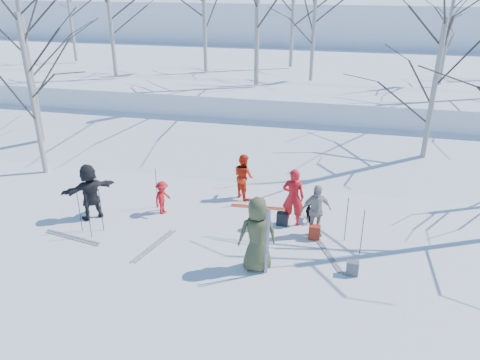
% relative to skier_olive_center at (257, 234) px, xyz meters
% --- Properties ---
extents(ground, '(120.00, 120.00, 0.00)m').
position_rel_skier_olive_center_xyz_m(ground, '(-1.01, 0.99, -0.99)').
color(ground, white).
rests_on(ground, ground).
extents(snow_ramp, '(70.00, 9.49, 4.12)m').
position_rel_skier_olive_center_xyz_m(snow_ramp, '(-1.01, 7.99, -0.84)').
color(snow_ramp, white).
rests_on(snow_ramp, ground).
extents(snow_plateau, '(70.00, 18.00, 2.20)m').
position_rel_skier_olive_center_xyz_m(snow_plateau, '(-1.01, 17.99, 0.01)').
color(snow_plateau, white).
rests_on(snow_plateau, ground).
extents(far_hill, '(90.00, 30.00, 6.00)m').
position_rel_skier_olive_center_xyz_m(far_hill, '(-1.01, 38.99, 1.01)').
color(far_hill, white).
rests_on(far_hill, ground).
extents(skier_olive_center, '(1.13, 0.93, 1.98)m').
position_rel_skier_olive_center_xyz_m(skier_olive_center, '(0.00, 0.00, 0.00)').
color(skier_olive_center, '#3E4429').
rests_on(skier_olive_center, ground).
extents(skier_red_north, '(0.66, 0.45, 1.79)m').
position_rel_skier_olive_center_xyz_m(skier_red_north, '(0.60, 2.50, -0.09)').
color(skier_red_north, red).
rests_on(skier_red_north, ground).
extents(skier_redor_behind, '(0.94, 0.94, 1.54)m').
position_rel_skier_olive_center_xyz_m(skier_redor_behind, '(-1.22, 3.98, -0.22)').
color(skier_redor_behind, red).
rests_on(skier_redor_behind, ground).
extents(skier_red_seated, '(0.56, 0.78, 1.08)m').
position_rel_skier_olive_center_xyz_m(skier_red_seated, '(-3.45, 2.30, -0.45)').
color(skier_red_seated, red).
rests_on(skier_red_seated, ground).
extents(skier_cream_east, '(1.00, 0.76, 1.57)m').
position_rel_skier_olive_center_xyz_m(skier_cream_east, '(1.31, 2.01, -0.20)').
color(skier_cream_east, beige).
rests_on(skier_cream_east, ground).
extents(skier_grey_west, '(1.52, 1.54, 1.77)m').
position_rel_skier_olive_center_xyz_m(skier_grey_west, '(-5.46, 1.54, -0.11)').
color(skier_grey_west, black).
rests_on(skier_grey_west, ground).
extents(dog, '(0.41, 0.67, 0.53)m').
position_rel_skier_olive_center_xyz_m(dog, '(1.12, 2.85, -0.73)').
color(dog, black).
rests_on(dog, ground).
extents(upright_ski_left, '(0.11, 0.17, 1.90)m').
position_rel_skier_olive_center_xyz_m(upright_ski_left, '(0.28, -0.24, -0.04)').
color(upright_ski_left, silver).
rests_on(upright_ski_left, ground).
extents(upright_ski_right, '(0.15, 0.23, 1.89)m').
position_rel_skier_olive_center_xyz_m(upright_ski_right, '(0.31, -0.26, -0.04)').
color(upright_ski_right, silver).
rests_on(upright_ski_right, ground).
extents(ski_pair_a, '(0.43, 1.92, 0.02)m').
position_rel_skier_olive_center_xyz_m(ski_pair_a, '(-0.53, 3.35, -0.98)').
color(ski_pair_a, red).
rests_on(ski_pair_a, ground).
extents(ski_pair_b, '(0.91, 1.97, 0.02)m').
position_rel_skier_olive_center_xyz_m(ski_pair_b, '(-5.44, 0.29, -0.98)').
color(ski_pair_b, silver).
rests_on(ski_pair_b, ground).
extents(ski_pair_c, '(1.65, 2.05, 0.02)m').
position_rel_skier_olive_center_xyz_m(ski_pair_c, '(1.75, 1.07, -0.98)').
color(ski_pair_c, silver).
rests_on(ski_pair_c, ground).
extents(ski_pair_d, '(1.10, 1.99, 0.02)m').
position_rel_skier_olive_center_xyz_m(ski_pair_d, '(-2.99, 0.40, -0.98)').
color(ski_pair_d, silver).
rests_on(ski_pair_d, ground).
extents(ski_pole_a, '(0.02, 0.02, 1.34)m').
position_rel_skier_olive_center_xyz_m(ski_pole_a, '(2.59, 1.24, -0.32)').
color(ski_pole_a, black).
rests_on(ski_pole_a, ground).
extents(ski_pole_b, '(0.02, 0.02, 1.34)m').
position_rel_skier_olive_center_xyz_m(ski_pole_b, '(-4.94, 0.47, -0.32)').
color(ski_pole_b, black).
rests_on(ski_pole_b, ground).
extents(ski_pole_c, '(0.02, 0.02, 1.34)m').
position_rel_skier_olive_center_xyz_m(ski_pole_c, '(-4.77, 0.89, -0.32)').
color(ski_pole_c, black).
rests_on(ski_pole_c, ground).
extents(ski_pole_d, '(0.02, 0.02, 1.34)m').
position_rel_skier_olive_center_xyz_m(ski_pole_d, '(2.17, 1.88, -0.32)').
color(ski_pole_d, black).
rests_on(ski_pole_d, ground).
extents(ski_pole_e, '(0.02, 0.02, 1.34)m').
position_rel_skier_olive_center_xyz_m(ski_pole_e, '(-3.77, 2.64, -0.32)').
color(ski_pole_e, black).
rests_on(ski_pole_e, ground).
extents(ski_pole_f, '(0.02, 0.02, 1.34)m').
position_rel_skier_olive_center_xyz_m(ski_pole_f, '(-5.37, 0.72, -0.32)').
color(ski_pole_f, black).
rests_on(ski_pole_f, ground).
extents(backpack_red, '(0.32, 0.22, 0.42)m').
position_rel_skier_olive_center_xyz_m(backpack_red, '(1.33, 1.77, -0.78)').
color(backpack_red, maroon).
rests_on(backpack_red, ground).
extents(backpack_grey, '(0.30, 0.20, 0.38)m').
position_rel_skier_olive_center_xyz_m(backpack_grey, '(2.39, 0.24, -0.80)').
color(backpack_grey, '#55575C').
rests_on(backpack_grey, ground).
extents(backpack_dark, '(0.34, 0.24, 0.40)m').
position_rel_skier_olive_center_xyz_m(backpack_dark, '(0.32, 2.39, -0.79)').
color(backpack_dark, black).
rests_on(backpack_dark, ground).
extents(birch_plateau_a, '(5.60, 5.60, 7.14)m').
position_rel_skier_olive_center_xyz_m(birch_plateau_a, '(-2.25, 11.35, 4.78)').
color(birch_plateau_a, silver).
rests_on(birch_plateau_a, snow_plateau).
extents(birch_plateau_c, '(3.96, 3.96, 4.80)m').
position_rel_skier_olive_center_xyz_m(birch_plateau_c, '(0.14, 12.86, 3.61)').
color(birch_plateau_c, silver).
rests_on(birch_plateau_c, snow_plateau).
extents(birch_plateau_d, '(4.80, 4.80, 6.00)m').
position_rel_skier_olive_center_xyz_m(birch_plateau_d, '(-1.26, 16.26, 4.21)').
color(birch_plateau_d, silver).
rests_on(birch_plateau_d, snow_plateau).
extents(birch_plateau_f, '(4.63, 4.63, 5.76)m').
position_rel_skier_olive_center_xyz_m(birch_plateau_f, '(-9.44, 11.60, 4.09)').
color(birch_plateau_f, silver).
rests_on(birch_plateau_f, snow_plateau).
extents(birch_plateau_g, '(4.61, 4.61, 5.73)m').
position_rel_skier_olive_center_xyz_m(birch_plateau_g, '(-5.48, 14.00, 4.07)').
color(birch_plateau_g, silver).
rests_on(birch_plateau_g, snow_plateau).
extents(birch_plateau_h, '(4.05, 4.05, 4.92)m').
position_rel_skier_olive_center_xyz_m(birch_plateau_h, '(-13.79, 15.24, 3.67)').
color(birch_plateau_h, silver).
rests_on(birch_plateau_h, snow_plateau).
extents(birch_plateau_i, '(3.31, 3.31, 3.86)m').
position_rel_skier_olive_center_xyz_m(birch_plateau_i, '(6.05, 13.24, 3.14)').
color(birch_plateau_i, silver).
rests_on(birch_plateau_i, snow_plateau).
extents(birch_edge_a, '(4.64, 4.64, 5.77)m').
position_rel_skier_olive_center_xyz_m(birch_edge_a, '(-9.05, 4.42, 1.89)').
color(birch_edge_a, silver).
rests_on(birch_edge_a, ground).
extents(birch_edge_d, '(5.24, 5.24, 6.63)m').
position_rel_skier_olive_center_xyz_m(birch_edge_d, '(-10.52, 6.55, 2.32)').
color(birch_edge_d, silver).
rests_on(birch_edge_d, ground).
extents(birch_edge_e, '(4.55, 4.55, 5.64)m').
position_rel_skier_olive_center_xyz_m(birch_edge_e, '(4.85, 7.42, 1.83)').
color(birch_edge_e, silver).
rests_on(birch_edge_e, ground).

